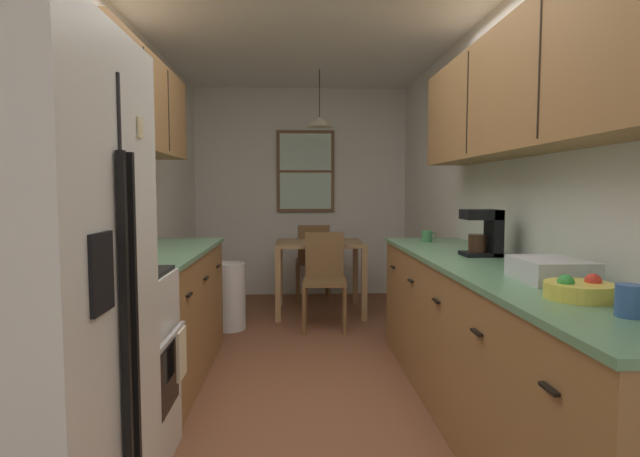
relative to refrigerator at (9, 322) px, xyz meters
The scene contains 25 objects.
ground_plane 2.52m from the refrigerator, 66.11° to the left, with size 12.00×12.00×0.00m, color brown.
wall_left 2.22m from the refrigerator, 100.39° to the left, with size 0.10×9.00×2.55m, color white.
wall_right 3.18m from the refrigerator, 43.08° to the left, with size 0.10×9.00×2.55m, color white.
wall_back 4.91m from the refrigerator, 78.76° to the left, with size 4.40×0.10×2.55m, color white.
ceiling_slab 2.90m from the refrigerator, 66.11° to the left, with size 4.40×9.00×0.08m, color white.
refrigerator is the anchor object (origin of this frame).
stove_range 0.86m from the refrigerator, 93.04° to the left, with size 0.66×0.64×1.10m.
microwave_over_range 1.11m from the refrigerator, 101.59° to the left, with size 0.39×0.60×0.33m.
counter_left 1.97m from the refrigerator, 91.35° to the left, with size 0.64×1.71×0.90m.
upper_cabinets_left 2.11m from the refrigerator, 95.66° to the left, with size 0.33×1.79×0.62m.
counter_right 2.30m from the refrigerator, 29.94° to the left, with size 0.64×3.11×0.90m.
upper_cabinets_right 2.53m from the refrigerator, 27.19° to the left, with size 0.33×2.79×0.67m.
dining_table 3.96m from the refrigerator, 73.28° to the left, with size 0.91×0.80×0.76m.
dining_chair_near 3.40m from the refrigerator, 70.04° to the left, with size 0.42×0.42×0.90m.
dining_chair_far 4.54m from the refrigerator, 76.04° to the left, with size 0.41×0.41×0.90m.
pendant_light 4.10m from the refrigerator, 73.28° to the left, with size 0.27×0.27×0.59m.
back_window 4.88m from the refrigerator, 77.95° to the left, with size 0.71×0.05×1.00m.
trash_bin 3.23m from the refrigerator, 85.40° to the left, with size 0.31×0.31×0.63m, color white.
storage_canister 1.29m from the refrigerator, 92.01° to the left, with size 0.12×0.12×0.16m.
dish_towel 1.04m from the refrigerator, 70.83° to the left, with size 0.02×0.16×0.24m, color beige.
coffee_maker 2.52m from the refrigerator, 35.82° to the left, with size 0.22×0.18×0.28m.
mug_by_coffeemaker 3.02m from the refrigerator, 50.81° to the left, with size 0.12×0.08×0.09m.
mug_spare 1.94m from the refrigerator, ahead, with size 0.12×0.08×0.10m.
fruit_bowl 1.94m from the refrigerator, ahead, with size 0.25×0.25×0.09m.
dish_rack 2.09m from the refrigerator, 16.59° to the left, with size 0.28×0.34×0.10m, color silver.
Camera 1 is at (-0.08, -2.73, 1.30)m, focal length 28.63 mm.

